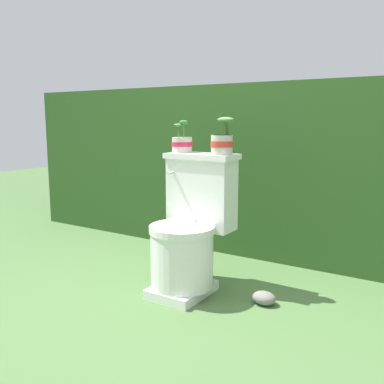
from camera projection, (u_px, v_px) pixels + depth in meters
ground_plane at (186, 293)px, 2.37m from camera, size 12.00×12.00×0.00m
hedge_backdrop at (270, 167)px, 3.25m from camera, size 4.05×0.86×1.19m
toilet at (190, 232)px, 2.36m from camera, size 0.41×0.47×0.76m
potted_plant_left at (182, 142)px, 2.47m from camera, size 0.12×0.12×0.18m
potted_plant_midleft at (222, 142)px, 2.30m from camera, size 0.12×0.12×0.20m
garden_stone at (264, 298)px, 2.22m from camera, size 0.12×0.10×0.07m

